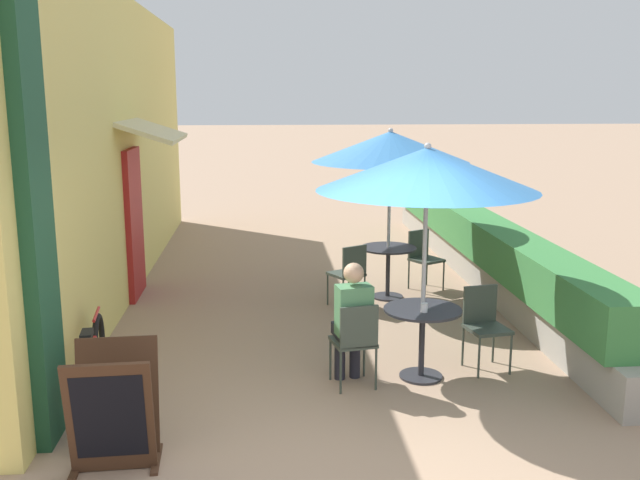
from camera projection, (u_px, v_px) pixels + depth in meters
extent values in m
plane|color=#9E7F66|center=(340.00, 461.00, 5.63)|extent=(120.00, 120.00, 0.00)
cube|color=#E0CC6B|center=(126.00, 146.00, 10.36)|extent=(0.24, 10.96, 4.20)
cube|color=#19472D|center=(34.00, 191.00, 5.61)|extent=(0.12, 0.56, 4.20)
cube|color=maroon|center=(134.00, 223.00, 10.05)|extent=(0.08, 0.96, 2.10)
cube|color=beige|center=(152.00, 130.00, 9.81)|extent=(0.78, 1.80, 0.30)
cube|color=gray|center=(479.00, 266.00, 11.06)|extent=(0.44, 9.96, 0.45)
cube|color=#387A3D|center=(480.00, 234.00, 10.95)|extent=(0.60, 9.47, 0.56)
cylinder|color=#28282D|center=(421.00, 376.00, 7.30)|extent=(0.44, 0.44, 0.02)
cylinder|color=#28282D|center=(422.00, 343.00, 7.23)|extent=(0.06, 0.06, 0.71)
cylinder|color=#28282D|center=(423.00, 310.00, 7.15)|extent=(0.79, 0.79, 0.02)
cylinder|color=#B7B7BC|center=(424.00, 268.00, 7.07)|extent=(0.04, 0.04, 2.30)
cone|color=#387ABC|center=(427.00, 169.00, 6.87)|extent=(2.16, 2.16, 0.42)
sphere|color=#B7B7BC|center=(428.00, 146.00, 6.82)|extent=(0.07, 0.07, 0.07)
cube|color=#384238|center=(353.00, 342.00, 7.02)|extent=(0.47, 0.47, 0.04)
cube|color=#384238|center=(359.00, 327.00, 6.80)|extent=(0.38, 0.10, 0.42)
cylinder|color=#384238|center=(364.00, 355.00, 7.28)|extent=(0.02, 0.02, 0.45)
cylinder|color=#384238|center=(330.00, 359.00, 7.19)|extent=(0.02, 0.02, 0.45)
cylinder|color=#384238|center=(376.00, 368.00, 6.94)|extent=(0.02, 0.02, 0.45)
cylinder|color=#384238|center=(341.00, 372.00, 6.85)|extent=(0.02, 0.02, 0.45)
cylinder|color=#23232D|center=(355.00, 355.00, 7.25)|extent=(0.11, 0.11, 0.47)
cylinder|color=#23232D|center=(340.00, 357.00, 7.21)|extent=(0.11, 0.11, 0.47)
cube|color=#23232D|center=(350.00, 331.00, 7.09)|extent=(0.36, 0.41, 0.12)
cube|color=#4C8456|center=(354.00, 310.00, 6.93)|extent=(0.37, 0.28, 0.50)
sphere|color=tan|center=(354.00, 273.00, 6.88)|extent=(0.20, 0.20, 0.20)
cube|color=#384238|center=(487.00, 329.00, 7.40)|extent=(0.47, 0.47, 0.04)
cube|color=#384238|center=(480.00, 305.00, 7.53)|extent=(0.38, 0.10, 0.42)
cylinder|color=#384238|center=(479.00, 357.00, 7.23)|extent=(0.02, 0.02, 0.45)
cylinder|color=#384238|center=(511.00, 354.00, 7.32)|extent=(0.02, 0.02, 0.45)
cylinder|color=#384238|center=(463.00, 345.00, 7.57)|extent=(0.02, 0.02, 0.45)
cylinder|color=#384238|center=(493.00, 342.00, 7.66)|extent=(0.02, 0.02, 0.45)
cylinder|color=white|center=(424.00, 308.00, 7.03)|extent=(0.07, 0.07, 0.09)
cylinder|color=#28282D|center=(387.00, 297.00, 10.14)|extent=(0.44, 0.44, 0.02)
cylinder|color=#28282D|center=(388.00, 272.00, 10.07)|extent=(0.06, 0.06, 0.71)
cylinder|color=#28282D|center=(388.00, 248.00, 10.00)|extent=(0.79, 0.79, 0.02)
cylinder|color=#B7B7BC|center=(389.00, 218.00, 9.91)|extent=(0.04, 0.04, 2.30)
cone|color=#387ABC|center=(390.00, 147.00, 9.71)|extent=(2.16, 2.16, 0.42)
sphere|color=#B7B7BC|center=(391.00, 130.00, 9.67)|extent=(0.07, 0.07, 0.07)
cube|color=#384238|center=(346.00, 274.00, 9.65)|extent=(0.55, 0.55, 0.04)
cube|color=#384238|center=(355.00, 262.00, 9.45)|extent=(0.34, 0.21, 0.42)
cylinder|color=#384238|center=(349.00, 285.00, 9.94)|extent=(0.02, 0.02, 0.45)
cylinder|color=#384238|center=(328.00, 289.00, 9.74)|extent=(0.02, 0.02, 0.45)
cylinder|color=#384238|center=(365.00, 291.00, 9.65)|extent=(0.02, 0.02, 0.45)
cylinder|color=#384238|center=(343.00, 295.00, 9.45)|extent=(0.02, 0.02, 0.45)
cube|color=#384238|center=(427.00, 260.00, 10.46)|extent=(0.55, 0.55, 0.04)
cube|color=#384238|center=(418.00, 244.00, 10.56)|extent=(0.34, 0.21, 0.42)
cylinder|color=#384238|center=(425.00, 279.00, 10.26)|extent=(0.02, 0.02, 0.45)
cylinder|color=#384238|center=(444.00, 276.00, 10.46)|extent=(0.02, 0.02, 0.45)
cylinder|color=#384238|center=(409.00, 274.00, 10.55)|extent=(0.02, 0.02, 0.45)
cylinder|color=#384238|center=(427.00, 271.00, 10.75)|extent=(0.02, 0.02, 0.45)
torus|color=black|center=(99.00, 346.00, 7.23)|extent=(0.14, 0.67, 0.67)
torus|color=black|center=(86.00, 387.00, 6.23)|extent=(0.14, 0.67, 0.67)
cylinder|color=#B21E1E|center=(92.00, 346.00, 6.69)|extent=(0.13, 0.81, 0.04)
cylinder|color=#B21E1E|center=(91.00, 370.00, 6.55)|extent=(0.11, 0.59, 0.39)
cylinder|color=#B21E1E|center=(87.00, 347.00, 6.40)|extent=(0.04, 0.04, 0.23)
cube|color=black|center=(87.00, 334.00, 6.37)|extent=(0.12, 0.23, 0.05)
cylinder|color=#B21E1E|center=(96.00, 314.00, 7.12)|extent=(0.08, 0.46, 0.03)
cube|color=#422819|center=(118.00, 396.00, 5.70)|extent=(0.65, 0.26, 0.94)
cube|color=black|center=(118.00, 393.00, 5.72)|extent=(0.54, 0.19, 0.71)
cube|color=#422819|center=(110.00, 418.00, 5.32)|extent=(0.65, 0.26, 0.94)
cube|color=black|center=(109.00, 417.00, 5.29)|extent=(0.54, 0.19, 0.71)
cube|color=#422819|center=(157.00, 459.00, 5.64)|extent=(0.08, 0.48, 0.02)
cube|color=#422819|center=(78.00, 464.00, 5.57)|extent=(0.08, 0.48, 0.02)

